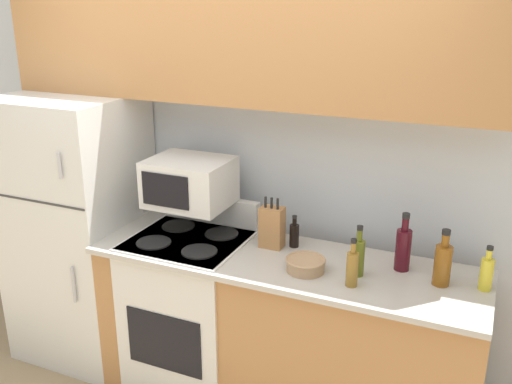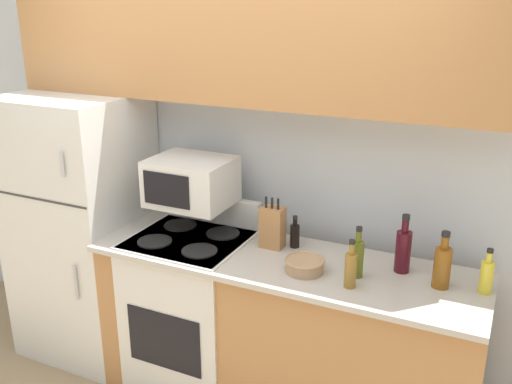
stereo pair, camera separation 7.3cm
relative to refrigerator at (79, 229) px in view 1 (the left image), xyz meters
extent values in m
cube|color=silver|center=(1.03, 0.38, 0.43)|extent=(8.00, 0.05, 2.55)
cube|color=#B27A47|center=(1.40, -0.05, -0.39)|extent=(2.06, 0.59, 0.91)
cube|color=#BCB7AD|center=(1.40, -0.07, 0.08)|extent=(2.06, 0.63, 0.03)
cube|color=silver|center=(0.00, 0.00, 0.00)|extent=(0.75, 0.68, 1.68)
cube|color=#383838|center=(0.00, -0.34, 0.30)|extent=(0.73, 0.01, 0.01)
cylinder|color=#B7B7BC|center=(0.24, -0.36, 0.54)|extent=(0.02, 0.02, 0.14)
cylinder|color=#B7B7BC|center=(0.24, -0.36, -0.17)|extent=(0.02, 0.02, 0.22)
cube|color=#B27A47|center=(1.03, 0.20, 1.12)|extent=(2.81, 0.30, 0.56)
cube|color=silver|center=(0.83, -0.06, -0.37)|extent=(0.64, 0.59, 0.95)
cube|color=black|center=(0.83, -0.36, -0.39)|extent=(0.46, 0.01, 0.34)
cube|color=#2D2D2D|center=(0.83, -0.06, 0.10)|extent=(0.61, 0.57, 0.01)
cube|color=silver|center=(0.83, 0.22, 0.19)|extent=(0.61, 0.06, 0.16)
cylinder|color=black|center=(0.69, -0.19, 0.11)|extent=(0.19, 0.19, 0.01)
cylinder|color=black|center=(0.98, -0.19, 0.11)|extent=(0.19, 0.19, 0.01)
cylinder|color=black|center=(0.69, 0.07, 0.11)|extent=(0.19, 0.19, 0.01)
cylinder|color=black|center=(0.98, 0.07, 0.11)|extent=(0.19, 0.19, 0.01)
cube|color=silver|center=(0.79, 0.05, 0.40)|extent=(0.45, 0.36, 0.26)
cube|color=black|center=(0.75, -0.14, 0.40)|extent=(0.29, 0.01, 0.18)
cube|color=#B27A47|center=(1.29, 0.05, 0.21)|extent=(0.12, 0.09, 0.23)
cylinder|color=black|center=(1.26, 0.04, 0.35)|extent=(0.01, 0.01, 0.06)
cylinder|color=black|center=(1.29, 0.04, 0.35)|extent=(0.01, 0.01, 0.06)
cylinder|color=black|center=(1.33, 0.04, 0.35)|extent=(0.01, 0.01, 0.06)
cylinder|color=tan|center=(1.56, -0.15, 0.13)|extent=(0.19, 0.19, 0.06)
torus|color=tan|center=(1.56, -0.15, 0.16)|extent=(0.20, 0.20, 0.01)
cylinder|color=olive|center=(1.80, -0.20, 0.18)|extent=(0.06, 0.06, 0.17)
cylinder|color=olive|center=(1.80, -0.20, 0.29)|extent=(0.03, 0.03, 0.05)
cylinder|color=black|center=(1.80, -0.20, 0.33)|extent=(0.03, 0.03, 0.02)
cylinder|color=#5B6619|center=(1.80, -0.09, 0.19)|extent=(0.06, 0.06, 0.18)
cylinder|color=#5B6619|center=(1.80, -0.09, 0.31)|extent=(0.03, 0.03, 0.06)
cylinder|color=black|center=(1.80, -0.09, 0.35)|extent=(0.03, 0.03, 0.02)
cylinder|color=black|center=(1.40, 0.10, 0.16)|extent=(0.05, 0.05, 0.13)
cylinder|color=black|center=(1.40, 0.10, 0.24)|extent=(0.02, 0.02, 0.04)
cylinder|color=black|center=(1.40, 0.10, 0.27)|extent=(0.03, 0.03, 0.01)
cylinder|color=brown|center=(2.19, -0.02, 0.19)|extent=(0.08, 0.08, 0.20)
cylinder|color=brown|center=(2.19, -0.02, 0.32)|extent=(0.04, 0.04, 0.06)
cylinder|color=black|center=(2.19, -0.02, 0.37)|extent=(0.04, 0.04, 0.02)
cylinder|color=#470F19|center=(1.99, 0.06, 0.20)|extent=(0.08, 0.08, 0.21)
cylinder|color=#470F19|center=(1.99, 0.06, 0.34)|extent=(0.03, 0.03, 0.07)
cylinder|color=black|center=(1.99, 0.06, 0.38)|extent=(0.04, 0.04, 0.02)
cylinder|color=gold|center=(2.38, 0.01, 0.17)|extent=(0.06, 0.06, 0.15)
cylinder|color=gold|center=(2.38, 0.01, 0.28)|extent=(0.03, 0.03, 0.05)
cylinder|color=black|center=(2.38, 0.01, 0.31)|extent=(0.03, 0.03, 0.02)
camera|label=1|loc=(2.36, -2.58, 1.40)|focal=40.00mm
camera|label=2|loc=(2.43, -2.55, 1.40)|focal=40.00mm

